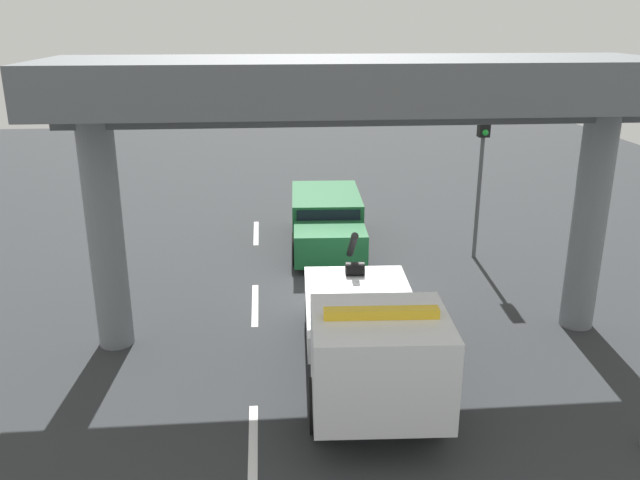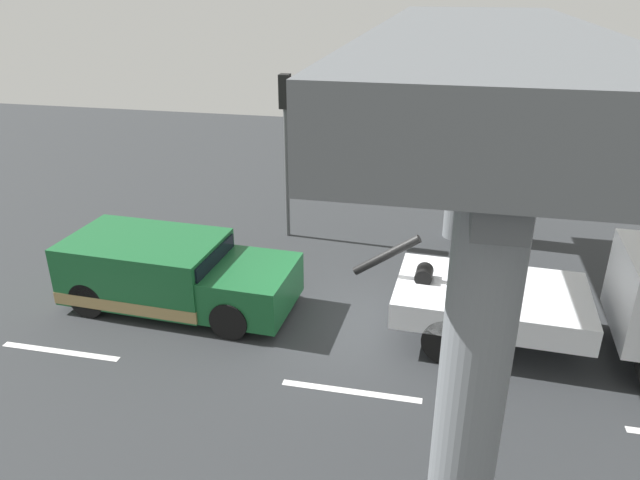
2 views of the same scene
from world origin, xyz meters
The scene contains 7 objects.
ground_plane centered at (0.00, 0.00, -0.05)m, with size 60.00×40.00×0.10m, color #2D3033.
lane_stripe_west centered at (-6.00, -2.30, 0.00)m, with size 2.60×0.16×0.01m, color silver.
lane_stripe_mid centered at (0.00, -2.30, 0.00)m, with size 2.60×0.16×0.01m, color silver.
tow_truck_white centered at (4.42, -0.04, 1.20)m, with size 7.30×2.68×2.46m.
towed_van_green centered at (-4.60, 0.00, 0.78)m, with size 5.29×2.43×1.58m.
overpass_structure centered at (1.83, 0.00, 5.36)m, with size 3.60×12.83×6.24m.
traffic_light_near centered at (-2.98, 4.43, 3.36)m, with size 0.39×0.32×4.63m.
Camera 2 is at (1.30, -11.03, 6.98)m, focal length 33.22 mm.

